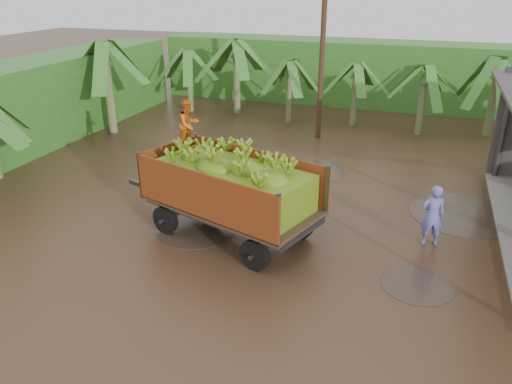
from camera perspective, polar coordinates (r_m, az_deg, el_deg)
ground at (r=15.64m, az=7.81°, el=-3.28°), size 100.00×100.00×0.00m
hedge_north at (r=30.55m, az=10.56°, el=13.31°), size 22.00×3.00×3.60m
hedge_west at (r=24.80m, az=-23.64°, el=9.46°), size 3.00×18.00×3.60m
banana_trailer at (r=14.06m, az=-2.95°, el=0.51°), size 7.01×3.87×3.78m
man_blue at (r=14.63m, az=19.52°, el=-2.54°), size 0.75×0.59×1.80m
utility_pole at (r=22.95m, az=7.55°, el=15.13°), size 1.20×0.24×7.36m
banana_plants at (r=22.30m, az=-4.38°, el=10.18°), size 24.49×21.05×4.41m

